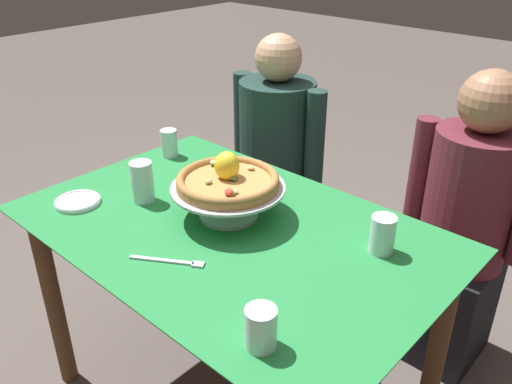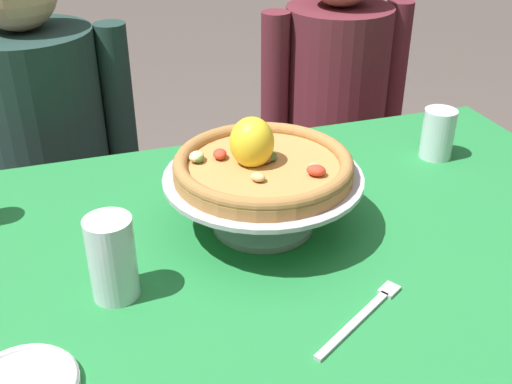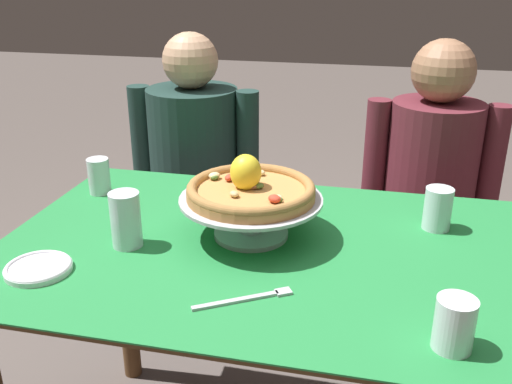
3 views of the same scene
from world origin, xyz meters
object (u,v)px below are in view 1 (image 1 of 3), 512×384
water_glass_side_left (142,184)px  diner_left (276,171)px  diner_right (462,237)px  pizza_stand (228,196)px  pizza (228,179)px  water_glass_front_right (261,330)px  dinner_fork (171,261)px  water_glass_back_right (382,237)px  water_glass_back_left (169,145)px  side_plate (78,201)px

water_glass_side_left → diner_left: 0.83m
diner_right → pizza_stand: bearing=-123.3°
pizza → water_glass_front_right: 0.57m
diner_left → dinner_fork: bearing=-65.3°
pizza_stand → water_glass_back_right: (0.44, 0.15, -0.02)m
dinner_fork → water_glass_front_right: bearing=-10.0°
pizza_stand → pizza: (-0.00, 0.00, 0.06)m
water_glass_back_left → water_glass_side_left: size_ratio=0.77×
pizza → diner_left: 0.83m
pizza_stand → pizza: pizza is taller
water_glass_back_left → pizza_stand: bearing=-19.4°
side_plate → dinner_fork: 0.47m
pizza_stand → diner_right: 0.90m
water_glass_back_right → diner_left: (-0.82, 0.52, -0.25)m
side_plate → diner_right: bearing=48.2°
dinner_fork → water_glass_back_left: bearing=140.8°
water_glass_front_right → water_glass_back_left: water_glass_back_left is taller
side_plate → diner_left: diner_left is taller
pizza_stand → diner_right: (0.47, 0.71, -0.28)m
side_plate → pizza: bearing=33.7°
water_glass_side_left → pizza: bearing=23.0°
dinner_fork → side_plate: bearing=179.3°
pizza → diner_right: diner_right is taller
dinner_fork → diner_right: 1.09m
water_glass_front_right → dinner_fork: bearing=170.0°
side_plate → diner_left: 0.96m
diner_left → diner_right: bearing=3.2°
pizza_stand → diner_right: size_ratio=0.30×
water_glass_front_right → dinner_fork: water_glass_front_right is taller
pizza_stand → water_glass_front_right: pizza_stand is taller
water_glass_front_right → pizza_stand: bearing=142.1°
dinner_fork → diner_right: diner_right is taller
water_glass_back_right → diner_right: 0.62m
water_glass_front_right → side_plate: size_ratio=0.68×
water_glass_side_left → side_plate: 0.21m
pizza_stand → pizza: 0.06m
water_glass_front_right → diner_left: diner_left is taller
pizza_stand → pizza: bearing=141.8°
pizza_stand → diner_left: diner_left is taller
pizza_stand → side_plate: pizza_stand is taller
water_glass_front_right → diner_left: 1.32m
water_glass_back_left → water_glass_side_left: (0.22, -0.29, 0.01)m
pizza → side_plate: pizza is taller
dinner_fork → diner_left: (-0.43, 0.94, -0.20)m
water_glass_back_left → diner_right: bearing=29.4°
pizza → side_plate: 0.50m
water_glass_back_left → diner_left: diner_left is taller
water_glass_back_right → diner_left: 1.00m
water_glass_side_left → diner_left: size_ratio=0.12×
water_glass_back_left → dinner_fork: (0.55, -0.45, -0.04)m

